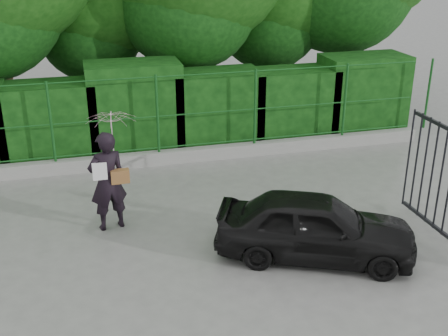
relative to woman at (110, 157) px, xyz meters
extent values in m
plane|color=gray|center=(0.84, -1.70, -1.36)|extent=(80.00, 80.00, 0.00)
cube|color=#9E9E99|center=(0.84, 2.80, -1.21)|extent=(14.00, 0.25, 0.30)
cylinder|color=#15501A|center=(-1.06, 2.80, -0.16)|extent=(0.06, 0.06, 1.80)
cylinder|color=#15501A|center=(1.24, 2.80, -0.16)|extent=(0.06, 0.06, 1.80)
cylinder|color=#15501A|center=(3.54, 2.80, -0.16)|extent=(0.06, 0.06, 1.80)
cylinder|color=#15501A|center=(5.84, 2.80, -0.16)|extent=(0.06, 0.06, 1.80)
cylinder|color=#15501A|center=(8.14, 2.80, -0.16)|extent=(0.06, 0.06, 1.80)
cylinder|color=#15501A|center=(0.84, 2.80, -0.96)|extent=(13.60, 0.03, 0.03)
cylinder|color=#15501A|center=(0.84, 2.80, -0.21)|extent=(13.60, 0.03, 0.03)
cylinder|color=#15501A|center=(0.84, 2.80, 0.69)|extent=(13.60, 0.03, 0.03)
cube|color=black|center=(-1.16, 3.80, -0.45)|extent=(2.20, 1.20, 1.82)
cube|color=black|center=(0.84, 3.80, -0.27)|extent=(2.20, 1.20, 2.19)
cube|color=black|center=(2.84, 3.80, -0.42)|extent=(2.20, 1.20, 1.88)
cube|color=black|center=(4.84, 3.80, -0.46)|extent=(2.20, 1.20, 1.80)
cube|color=black|center=(6.84, 3.80, -0.33)|extent=(2.20, 1.20, 2.06)
cylinder|color=black|center=(-2.16, 5.50, 0.89)|extent=(0.36, 0.36, 4.50)
cylinder|color=black|center=(0.34, 6.80, 0.26)|extent=(0.36, 0.36, 3.25)
cylinder|color=black|center=(2.84, 5.80, 0.76)|extent=(0.36, 0.36, 4.25)
cylinder|color=black|center=(5.34, 6.50, 0.39)|extent=(0.36, 0.36, 3.50)
cylinder|color=black|center=(7.34, 6.10, 1.01)|extent=(0.36, 0.36, 4.75)
cube|color=black|center=(5.44, -1.75, -1.21)|extent=(0.05, 2.00, 0.06)
cylinder|color=black|center=(5.44, -1.70, -0.31)|extent=(0.04, 0.04, 1.90)
cylinder|color=black|center=(5.44, -1.45, -0.31)|extent=(0.04, 0.04, 1.90)
cylinder|color=black|center=(5.44, -1.20, -0.31)|extent=(0.04, 0.04, 1.90)
cylinder|color=black|center=(5.44, -0.95, -0.31)|extent=(0.04, 0.04, 1.90)
cylinder|color=black|center=(5.44, -0.70, -0.31)|extent=(0.04, 0.04, 1.90)
imported|color=black|center=(-0.08, -0.03, -0.45)|extent=(0.75, 0.58, 1.83)
imported|color=#FEC8E1|center=(0.07, 0.02, 0.40)|extent=(0.87, 0.88, 0.80)
cube|color=brown|center=(0.14, -0.11, -0.34)|extent=(0.32, 0.15, 0.24)
cube|color=white|center=(-0.20, -0.15, -0.20)|extent=(0.25, 0.02, 0.32)
imported|color=black|center=(3.08, -1.87, -0.81)|extent=(3.46, 2.49, 1.09)
camera|label=1|loc=(-0.40, -9.26, 3.53)|focal=45.00mm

